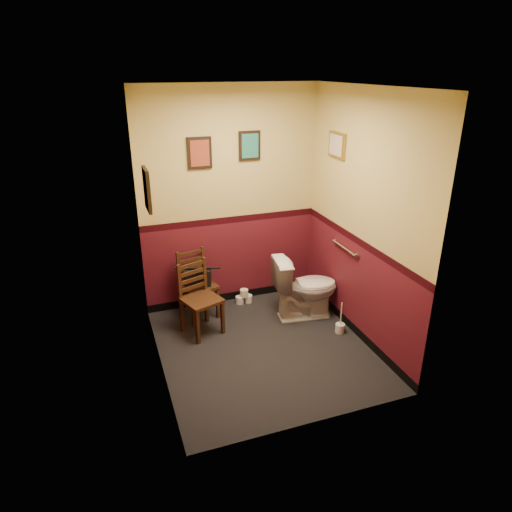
{
  "coord_description": "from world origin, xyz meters",
  "views": [
    {
      "loc": [
        -1.49,
        -3.95,
        2.87
      ],
      "look_at": [
        0.0,
        0.25,
        1.0
      ],
      "focal_mm": 32.0,
      "sensor_mm": 36.0,
      "label": 1
    }
  ],
  "objects": [
    {
      "name": "wall_left",
      "position": [
        -1.1,
        0.0,
        1.35
      ],
      "size": [
        0.0,
        2.4,
        2.7
      ],
      "primitive_type": "cube",
      "rotation": [
        1.57,
        0.0,
        1.57
      ],
      "color": "#54131F",
      "rests_on": "ground"
    },
    {
      "name": "ceiling",
      "position": [
        0.0,
        0.0,
        2.7
      ],
      "size": [
        2.2,
        2.4,
        0.0
      ],
      "primitive_type": "cube",
      "rotation": [
        3.14,
        0.0,
        0.0
      ],
      "color": "silver",
      "rests_on": "ground"
    },
    {
      "name": "framed_print_back_b",
      "position": [
        0.25,
        1.18,
        2.0
      ],
      "size": [
        0.26,
        0.04,
        0.34
      ],
      "color": "black",
      "rests_on": "wall_back"
    },
    {
      "name": "handbag",
      "position": [
        -0.5,
        0.92,
        0.53
      ],
      "size": [
        0.35,
        0.24,
        0.23
      ],
      "rotation": [
        0.0,
        0.0,
        -0.3
      ],
      "color": "black",
      "rests_on": "chair_right"
    },
    {
      "name": "grab_bar",
      "position": [
        1.07,
        0.25,
        0.95
      ],
      "size": [
        0.05,
        0.56,
        0.06
      ],
      "color": "silver",
      "rests_on": "wall_right"
    },
    {
      "name": "framed_print_left",
      "position": [
        -1.08,
        0.1,
        1.85
      ],
      "size": [
        0.04,
        0.3,
        0.38
      ],
      "color": "black",
      "rests_on": "wall_left"
    },
    {
      "name": "tp_stack",
      "position": [
        0.12,
        1.06,
        0.08
      ],
      "size": [
        0.22,
        0.12,
        0.19
      ],
      "color": "silver",
      "rests_on": "floor"
    },
    {
      "name": "toilet_brush",
      "position": [
        0.95,
        0.01,
        0.06
      ],
      "size": [
        0.11,
        0.11,
        0.39
      ],
      "color": "silver",
      "rests_on": "floor"
    },
    {
      "name": "wall_right",
      "position": [
        1.1,
        0.0,
        1.35
      ],
      "size": [
        0.0,
        2.4,
        2.7
      ],
      "primitive_type": "cube",
      "rotation": [
        1.57,
        0.0,
        -1.57
      ],
      "color": "#54131F",
      "rests_on": "ground"
    },
    {
      "name": "chair_left",
      "position": [
        -0.56,
        0.59,
        0.42
      ],
      "size": [
        0.5,
        0.5,
        0.84
      ],
      "rotation": [
        0.0,
        0.0,
        0.34
      ],
      "color": "#462715",
      "rests_on": "floor"
    },
    {
      "name": "toilet",
      "position": [
        0.72,
        0.5,
        0.39
      ],
      "size": [
        0.84,
        0.54,
        0.77
      ],
      "primitive_type": "imported",
      "rotation": [
        0.0,
        0.0,
        1.44
      ],
      "color": "white",
      "rests_on": "floor"
    },
    {
      "name": "floor",
      "position": [
        0.0,
        0.0,
        0.0
      ],
      "size": [
        2.2,
        2.4,
        0.0
      ],
      "primitive_type": "cube",
      "color": "black",
      "rests_on": "ground"
    },
    {
      "name": "wall_back",
      "position": [
        0.0,
        1.2,
        1.35
      ],
      "size": [
        2.2,
        0.0,
        2.7
      ],
      "primitive_type": "cube",
      "rotation": [
        1.57,
        0.0,
        0.0
      ],
      "color": "#54131F",
      "rests_on": "ground"
    },
    {
      "name": "framed_print_right",
      "position": [
        1.08,
        0.6,
        2.05
      ],
      "size": [
        0.04,
        0.34,
        0.28
      ],
      "color": "olive",
      "rests_on": "wall_right"
    },
    {
      "name": "framed_print_back_a",
      "position": [
        -0.35,
        1.18,
        1.95
      ],
      "size": [
        0.28,
        0.04,
        0.36
      ],
      "color": "black",
      "rests_on": "wall_back"
    },
    {
      "name": "wall_front",
      "position": [
        0.0,
        -1.2,
        1.35
      ],
      "size": [
        2.2,
        0.0,
        2.7
      ],
      "primitive_type": "cube",
      "rotation": [
        -1.57,
        0.0,
        0.0
      ],
      "color": "#54131F",
      "rests_on": "ground"
    },
    {
      "name": "chair_right",
      "position": [
        -0.51,
        0.96,
        0.42
      ],
      "size": [
        0.47,
        0.47,
        0.83
      ],
      "rotation": [
        0.0,
        0.0,
        0.26
      ],
      "color": "#462715",
      "rests_on": "floor"
    }
  ]
}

